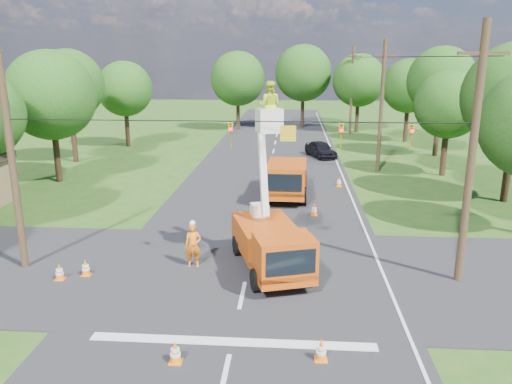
# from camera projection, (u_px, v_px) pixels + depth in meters

# --- Properties ---
(ground) EXTENTS (140.00, 140.00, 0.00)m
(ground) POSITION_uv_depth(u_px,v_px,m) (268.00, 175.00, 37.95)
(ground) COLOR #235118
(ground) RESTS_ON ground
(road_main) EXTENTS (12.00, 100.00, 0.06)m
(road_main) POSITION_uv_depth(u_px,v_px,m) (268.00, 175.00, 37.95)
(road_main) COLOR black
(road_main) RESTS_ON ground
(road_cross) EXTENTS (56.00, 10.00, 0.07)m
(road_cross) POSITION_uv_depth(u_px,v_px,m) (247.00, 274.00, 20.62)
(road_cross) COLOR black
(road_cross) RESTS_ON ground
(stop_bar) EXTENTS (9.00, 0.45, 0.02)m
(stop_bar) POSITION_uv_depth(u_px,v_px,m) (232.00, 343.00, 15.61)
(stop_bar) COLOR silver
(stop_bar) RESTS_ON ground
(edge_line) EXTENTS (0.12, 90.00, 0.02)m
(edge_line) POSITION_uv_depth(u_px,v_px,m) (342.00, 176.00, 37.56)
(edge_line) COLOR silver
(edge_line) RESTS_ON ground
(bucket_truck) EXTENTS (3.81, 6.28, 7.78)m
(bucket_truck) POSITION_uv_depth(u_px,v_px,m) (271.00, 233.00, 20.49)
(bucket_truck) COLOR #C0430D
(bucket_truck) RESTS_ON ground
(second_truck) EXTENTS (2.75, 6.57, 2.43)m
(second_truck) POSITION_uv_depth(u_px,v_px,m) (286.00, 178.00, 31.70)
(second_truck) COLOR #C0430D
(second_truck) RESTS_ON ground
(ground_worker) EXTENTS (0.76, 0.55, 1.93)m
(ground_worker) POSITION_uv_depth(u_px,v_px,m) (193.00, 245.00, 21.08)
(ground_worker) COLOR orange
(ground_worker) RESTS_ON ground
(distant_car) EXTENTS (3.12, 4.57, 1.44)m
(distant_car) POSITION_uv_depth(u_px,v_px,m) (321.00, 149.00, 44.69)
(distant_car) COLOR black
(distant_car) RESTS_ON ground
(traffic_cone_0) EXTENTS (0.38, 0.38, 0.71)m
(traffic_cone_0) POSITION_uv_depth(u_px,v_px,m) (175.00, 352.00, 14.49)
(traffic_cone_0) COLOR orange
(traffic_cone_0) RESTS_ON ground
(traffic_cone_1) EXTENTS (0.38, 0.38, 0.71)m
(traffic_cone_1) POSITION_uv_depth(u_px,v_px,m) (321.00, 350.00, 14.61)
(traffic_cone_1) COLOR orange
(traffic_cone_1) RESTS_ON ground
(traffic_cone_2) EXTENTS (0.38, 0.38, 0.71)m
(traffic_cone_2) POSITION_uv_depth(u_px,v_px,m) (268.00, 230.00, 24.79)
(traffic_cone_2) COLOR orange
(traffic_cone_2) RESTS_ON ground
(traffic_cone_3) EXTENTS (0.38, 0.38, 0.71)m
(traffic_cone_3) POSITION_uv_depth(u_px,v_px,m) (314.00, 210.00, 28.12)
(traffic_cone_3) COLOR orange
(traffic_cone_3) RESTS_ON ground
(traffic_cone_4) EXTENTS (0.38, 0.38, 0.71)m
(traffic_cone_4) POSITION_uv_depth(u_px,v_px,m) (86.00, 268.00, 20.33)
(traffic_cone_4) COLOR orange
(traffic_cone_4) RESTS_ON ground
(traffic_cone_5) EXTENTS (0.38, 0.38, 0.71)m
(traffic_cone_5) POSITION_uv_depth(u_px,v_px,m) (59.00, 272.00, 19.94)
(traffic_cone_5) COLOR orange
(traffic_cone_5) RESTS_ON ground
(traffic_cone_6) EXTENTS (0.38, 0.38, 0.71)m
(traffic_cone_6) POSITION_uv_depth(u_px,v_px,m) (339.00, 182.00, 34.43)
(traffic_cone_6) COLOR orange
(traffic_cone_6) RESTS_ON ground
(pole_right_near) EXTENTS (1.80, 0.30, 10.00)m
(pole_right_near) POSITION_uv_depth(u_px,v_px,m) (472.00, 155.00, 18.69)
(pole_right_near) COLOR #4C3823
(pole_right_near) RESTS_ON ground
(pole_right_mid) EXTENTS (1.80, 0.30, 10.00)m
(pole_right_mid) POSITION_uv_depth(u_px,v_px,m) (381.00, 106.00, 37.95)
(pole_right_mid) COLOR #4C3823
(pole_right_mid) RESTS_ON ground
(pole_right_far) EXTENTS (1.80, 0.30, 10.00)m
(pole_right_far) POSITION_uv_depth(u_px,v_px,m) (352.00, 90.00, 57.21)
(pole_right_far) COLOR #4C3823
(pole_right_far) RESTS_ON ground
(pole_left) EXTENTS (0.30, 0.30, 9.00)m
(pole_left) POSITION_uv_depth(u_px,v_px,m) (12.00, 164.00, 20.11)
(pole_left) COLOR #4C3823
(pole_left) RESTS_ON ground
(signal_span) EXTENTS (18.00, 0.29, 1.07)m
(signal_span) POSITION_uv_depth(u_px,v_px,m) (305.00, 133.00, 18.92)
(signal_span) COLOR black
(signal_span) RESTS_ON ground
(tree_left_d) EXTENTS (6.20, 6.20, 9.24)m
(tree_left_d) POSITION_uv_depth(u_px,v_px,m) (51.00, 95.00, 34.52)
(tree_left_d) COLOR #382616
(tree_left_d) RESTS_ON ground
(tree_left_e) EXTENTS (5.80, 5.80, 9.41)m
(tree_left_e) POSITION_uv_depth(u_px,v_px,m) (69.00, 85.00, 41.29)
(tree_left_e) COLOR #382616
(tree_left_e) RESTS_ON ground
(tree_left_f) EXTENTS (5.40, 5.40, 8.40)m
(tree_left_f) POSITION_uv_depth(u_px,v_px,m) (125.00, 89.00, 49.07)
(tree_left_f) COLOR #382616
(tree_left_f) RESTS_ON ground
(tree_right_c) EXTENTS (5.00, 5.00, 7.83)m
(tree_right_c) POSITION_uv_depth(u_px,v_px,m) (449.00, 105.00, 36.61)
(tree_right_c) COLOR #382616
(tree_right_c) RESTS_ON ground
(tree_right_d) EXTENTS (6.00, 6.00, 9.70)m
(tree_right_d) POSITION_uv_depth(u_px,v_px,m) (442.00, 81.00, 43.84)
(tree_right_d) COLOR #382616
(tree_right_d) RESTS_ON ground
(tree_right_e) EXTENTS (5.60, 5.60, 8.63)m
(tree_right_e) POSITION_uv_depth(u_px,v_px,m) (409.00, 86.00, 51.84)
(tree_right_e) COLOR #382616
(tree_right_e) RESTS_ON ground
(tree_far_a) EXTENTS (6.60, 6.60, 9.50)m
(tree_far_a) POSITION_uv_depth(u_px,v_px,m) (238.00, 79.00, 60.77)
(tree_far_a) COLOR #382616
(tree_far_a) RESTS_ON ground
(tree_far_b) EXTENTS (7.00, 7.00, 10.32)m
(tree_far_b) POSITION_uv_depth(u_px,v_px,m) (303.00, 73.00, 61.97)
(tree_far_b) COLOR #382616
(tree_far_b) RESTS_ON ground
(tree_far_c) EXTENTS (6.20, 6.20, 9.18)m
(tree_far_c) POSITION_uv_depth(u_px,v_px,m) (359.00, 81.00, 58.82)
(tree_far_c) COLOR #382616
(tree_far_c) RESTS_ON ground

